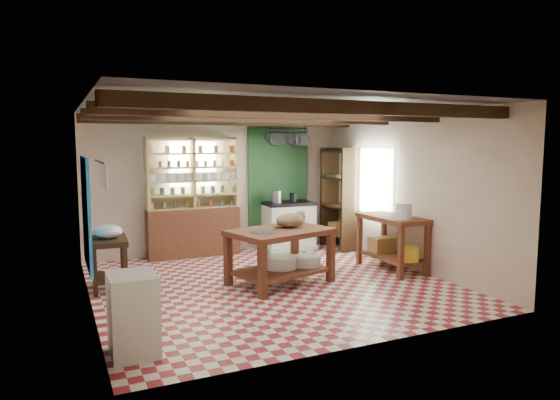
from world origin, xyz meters
name	(u,v)px	position (x,y,z in m)	size (l,w,h in m)	color
floor	(270,285)	(0.00, 0.00, -0.01)	(5.00, 5.00, 0.02)	maroon
ceiling	(270,107)	(0.00, 0.00, 2.60)	(5.00, 5.00, 0.02)	#4F5055
wall_back	(218,185)	(0.00, 2.50, 1.30)	(5.00, 0.04, 2.60)	beige
wall_front	(368,222)	(0.00, -2.50, 1.30)	(5.00, 0.04, 2.60)	beige
wall_left	(88,206)	(-2.50, 0.00, 1.30)	(0.04, 5.00, 2.60)	beige
wall_right	(407,191)	(2.50, 0.00, 1.30)	(0.04, 5.00, 2.60)	beige
ceiling_beams	(270,116)	(0.00, 0.00, 2.48)	(5.00, 3.80, 0.15)	#362213
blue_wall_patch	(86,213)	(-2.47, 0.90, 1.10)	(0.04, 1.40, 1.60)	#1975C0
green_wall_patch	(278,185)	(1.25, 2.47, 1.25)	(1.30, 0.04, 2.30)	#1D4924
window_back	(193,164)	(-0.50, 2.48, 1.70)	(0.90, 0.02, 0.80)	silver
window_right	(372,181)	(2.48, 1.00, 1.40)	(0.02, 1.30, 1.20)	silver
utensil_rail	(99,173)	(-2.44, -1.20, 1.78)	(0.06, 0.90, 0.28)	black
pot_rack	(287,138)	(1.25, 2.05, 2.18)	(0.86, 0.12, 0.36)	black
shelving_unit	(193,197)	(-0.55, 2.31, 1.10)	(1.70, 0.34, 2.20)	#D2B879
tall_rack	(340,198)	(2.28, 1.80, 1.00)	(0.40, 0.86, 2.00)	#362213
work_table	(280,256)	(0.15, -0.03, 0.41)	(1.45, 0.96, 0.82)	brown
stove	(288,225)	(1.32, 2.15, 0.47)	(0.96, 0.65, 0.94)	silver
prep_table	(109,264)	(-2.20, 0.74, 0.37)	(0.50, 0.73, 0.74)	#362213
white_cabinet	(133,314)	(-2.22, -1.71, 0.41)	(0.45, 0.54, 0.81)	white
right_counter	(392,243)	(2.18, -0.03, 0.45)	(0.63, 1.25, 0.90)	brown
cat	(291,220)	(0.38, 0.08, 0.92)	(0.46, 0.35, 0.21)	#967757
steel_tray	(264,232)	(-0.18, -0.17, 0.83)	(0.35, 0.35, 0.02)	#9E9DA5
basin_large	(281,262)	(0.18, 0.03, 0.30)	(0.50, 0.50, 0.18)	white
basin_small	(307,261)	(0.61, -0.01, 0.29)	(0.43, 0.43, 0.15)	white
kettle_left	(277,197)	(1.07, 2.16, 1.05)	(0.20, 0.20, 0.23)	#9E9DA5
kettle_right	(293,197)	(1.42, 2.15, 1.03)	(0.14, 0.14, 0.18)	black
enamel_bowl	(108,231)	(-2.20, 0.74, 0.84)	(0.40, 0.40, 0.20)	white
white_bucket	(404,211)	(2.13, -0.38, 1.02)	(0.25, 0.25, 0.25)	white
wicker_basket	(381,244)	(2.18, 0.27, 0.36)	(0.36, 0.29, 0.25)	#A38041
yellow_tub	(409,254)	(2.18, -0.48, 0.35)	(0.30, 0.30, 0.22)	gold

